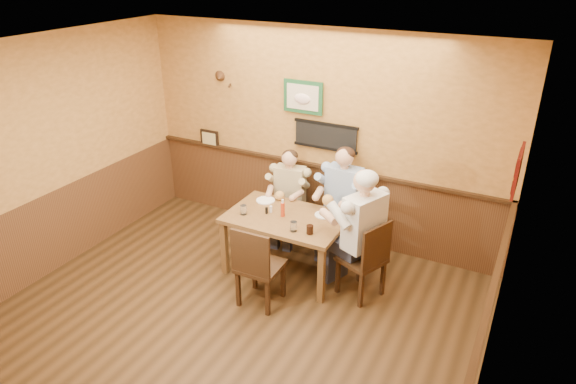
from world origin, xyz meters
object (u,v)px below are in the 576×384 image
at_px(water_glass_left, 244,210).
at_px(diner_white_elder, 363,242).
at_px(chair_back_right, 342,219).
at_px(chair_back_left, 290,211).
at_px(hot_sauce_bottle, 283,209).
at_px(pepper_shaker, 267,211).
at_px(water_glass_mid, 294,226).
at_px(diner_tan_shirt, 290,199).
at_px(chair_right_end, 362,258).
at_px(cola_tumbler, 310,230).
at_px(chair_near_side, 260,264).
at_px(salt_shaker, 271,209).
at_px(dining_table, 286,223).
at_px(diner_blue_polo, 343,205).

bearing_deg(water_glass_left, diner_white_elder, 5.61).
bearing_deg(chair_back_right, chair_back_left, -173.66).
bearing_deg(hot_sauce_bottle, diner_white_elder, -1.34).
height_order(water_glass_left, pepper_shaker, water_glass_left).
relative_size(water_glass_mid, pepper_shaker, 1.43).
distance_m(chair_back_right, water_glass_left, 1.36).
relative_size(diner_tan_shirt, water_glass_left, 9.70).
relative_size(chair_right_end, water_glass_left, 8.16).
distance_m(chair_right_end, pepper_shaker, 1.26).
height_order(diner_white_elder, cola_tumbler, diner_white_elder).
xyz_separation_m(diner_tan_shirt, water_glass_left, (-0.15, -0.94, 0.24)).
bearing_deg(diner_white_elder, chair_near_side, -32.41).
height_order(chair_right_end, salt_shaker, chair_right_end).
xyz_separation_m(chair_right_end, diner_tan_shirt, (-1.31, 0.79, 0.09)).
height_order(dining_table, hot_sauce_bottle, hot_sauce_bottle).
bearing_deg(cola_tumbler, chair_right_end, 20.01).
relative_size(chair_near_side, hot_sauce_bottle, 4.97).
relative_size(chair_back_right, chair_near_side, 0.92).
bearing_deg(chair_right_end, hot_sauce_bottle, -68.29).
bearing_deg(chair_back_left, chair_right_end, -38.52).
height_order(chair_right_end, pepper_shaker, chair_right_end).
relative_size(diner_white_elder, hot_sauce_bottle, 6.96).
height_order(chair_back_right, chair_near_side, chair_near_side).
distance_m(chair_near_side, pepper_shaker, 0.76).
bearing_deg(hot_sauce_bottle, chair_back_right, 60.05).
bearing_deg(chair_right_end, pepper_shaker, -66.83).
bearing_deg(cola_tumbler, salt_shaker, 158.33).
relative_size(diner_blue_polo, salt_shaker, 15.42).
xyz_separation_m(chair_back_right, cola_tumbler, (0.00, -1.02, 0.35)).
xyz_separation_m(diner_white_elder, water_glass_left, (-1.45, -0.14, 0.12)).
relative_size(chair_back_left, diner_tan_shirt, 0.70).
height_order(chair_near_side, salt_shaker, chair_near_side).
xyz_separation_m(hot_sauce_bottle, salt_shaker, (-0.17, 0.03, -0.06)).
relative_size(chair_right_end, chair_near_side, 0.98).
xyz_separation_m(dining_table, diner_white_elder, (0.98, -0.04, 0.03)).
height_order(water_glass_mid, cola_tumbler, water_glass_mid).
xyz_separation_m(water_glass_mid, cola_tumbler, (0.19, 0.03, -0.01)).
xyz_separation_m(chair_back_left, diner_tan_shirt, (0.00, 0.00, 0.17)).
relative_size(chair_back_right, water_glass_mid, 7.76).
bearing_deg(water_glass_mid, salt_shaker, 147.78).
xyz_separation_m(chair_back_left, hot_sauce_bottle, (0.29, -0.77, 0.45)).
distance_m(water_glass_left, cola_tumbler, 0.90).
xyz_separation_m(dining_table, cola_tumbler, (0.42, -0.24, 0.14)).
bearing_deg(cola_tumbler, dining_table, 149.99).
height_order(chair_near_side, pepper_shaker, chair_near_side).
bearing_deg(chair_back_right, water_glass_mid, -95.45).
bearing_deg(pepper_shaker, dining_table, 10.71).
bearing_deg(salt_shaker, diner_blue_polo, 50.53).
bearing_deg(diner_tan_shirt, chair_right_end, -38.52).
distance_m(diner_white_elder, cola_tumbler, 0.60).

